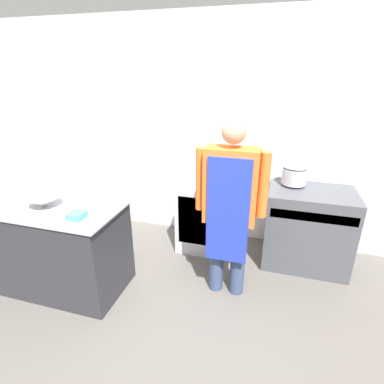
{
  "coord_description": "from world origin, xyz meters",
  "views": [
    {
      "loc": [
        0.88,
        -1.58,
        2.08
      ],
      "look_at": [
        0.1,
        1.09,
        0.94
      ],
      "focal_mm": 28.0,
      "sensor_mm": 36.0,
      "label": 1
    }
  ],
  "objects_px": {
    "stove": "(307,227)",
    "fridge_unit": "(207,215)",
    "plastic_tub": "(77,216)",
    "mixing_bowl": "(44,202)",
    "stock_pot": "(294,174)",
    "person_cook": "(230,202)"
  },
  "relations": [
    {
      "from": "stove",
      "to": "fridge_unit",
      "type": "bearing_deg",
      "value": 177.9
    },
    {
      "from": "plastic_tub",
      "to": "mixing_bowl",
      "type": "bearing_deg",
      "value": 163.34
    },
    {
      "from": "plastic_tub",
      "to": "stock_pot",
      "type": "relative_size",
      "value": 0.5
    },
    {
      "from": "stove",
      "to": "mixing_bowl",
      "type": "relative_size",
      "value": 2.99
    },
    {
      "from": "stove",
      "to": "mixing_bowl",
      "type": "xyz_separation_m",
      "value": [
        -2.45,
        -1.13,
        0.5
      ]
    },
    {
      "from": "person_cook",
      "to": "mixing_bowl",
      "type": "bearing_deg",
      "value": -166.85
    },
    {
      "from": "stove",
      "to": "plastic_tub",
      "type": "relative_size",
      "value": 6.81
    },
    {
      "from": "person_cook",
      "to": "stock_pot",
      "type": "distance_m",
      "value": 1.02
    },
    {
      "from": "person_cook",
      "to": "mixing_bowl",
      "type": "xyz_separation_m",
      "value": [
        -1.68,
        -0.39,
        -0.03
      ]
    },
    {
      "from": "mixing_bowl",
      "to": "plastic_tub",
      "type": "distance_m",
      "value": 0.46
    },
    {
      "from": "fridge_unit",
      "to": "mixing_bowl",
      "type": "bearing_deg",
      "value": -137.78
    },
    {
      "from": "stock_pot",
      "to": "fridge_unit",
      "type": "bearing_deg",
      "value": -175.76
    },
    {
      "from": "person_cook",
      "to": "mixing_bowl",
      "type": "height_order",
      "value": "person_cook"
    },
    {
      "from": "mixing_bowl",
      "to": "plastic_tub",
      "type": "bearing_deg",
      "value": -16.66
    },
    {
      "from": "mixing_bowl",
      "to": "fridge_unit",
      "type": "bearing_deg",
      "value": 42.22
    },
    {
      "from": "plastic_tub",
      "to": "stove",
      "type": "bearing_deg",
      "value": 32.21
    },
    {
      "from": "fridge_unit",
      "to": "stove",
      "type": "bearing_deg",
      "value": -2.1
    },
    {
      "from": "person_cook",
      "to": "mixing_bowl",
      "type": "distance_m",
      "value": 1.72
    },
    {
      "from": "stove",
      "to": "mixing_bowl",
      "type": "height_order",
      "value": "mixing_bowl"
    },
    {
      "from": "stove",
      "to": "stock_pot",
      "type": "distance_m",
      "value": 0.62
    },
    {
      "from": "person_cook",
      "to": "stock_pot",
      "type": "relative_size",
      "value": 6.38
    },
    {
      "from": "mixing_bowl",
      "to": "plastic_tub",
      "type": "height_order",
      "value": "mixing_bowl"
    }
  ]
}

